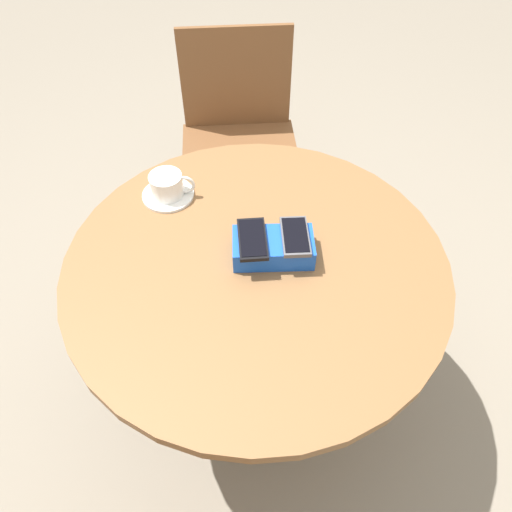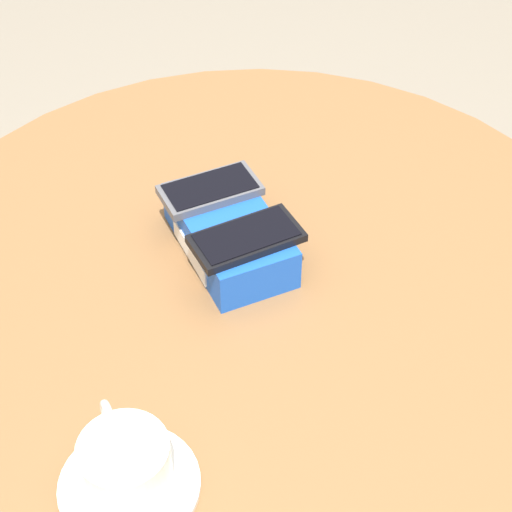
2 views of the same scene
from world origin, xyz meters
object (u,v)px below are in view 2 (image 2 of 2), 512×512
Objects in this scene: round_table at (256,322)px; saucer at (130,485)px; phone_box at (229,234)px; coffee_cup at (125,463)px; phone_black at (246,238)px; phone_gray at (210,190)px.

round_table is 6.68× the size of saucer.
coffee_cup reaches higher than phone_box.
saucer is at bearing -36.37° from phone_box.
saucer is (0.24, -0.22, -0.06)m from phone_black.
phone_box is 0.06m from phone_black.
phone_black is 0.33m from saucer.
phone_box is 1.55× the size of phone_gray.
round_table is 6.83× the size of phone_black.
phone_black is at bearing 5.79° from phone_gray.
phone_gray and phone_black have the same top height.
phone_box is 0.36m from coffee_cup.
coffee_cup reaches higher than round_table.
phone_black reaches higher than phone_box.
coffee_cup reaches higher than saucer.
phone_box is at bearing -153.48° from round_table.
phone_gray is at bearing -164.25° from round_table.
phone_black is 0.33m from coffee_cup.
round_table is 7.76× the size of coffee_cup.
phone_gray and coffee_cup have the same top height.
phone_gray is (-0.05, -0.01, 0.04)m from phone_box.
phone_black is (0.01, -0.02, 0.17)m from round_table.
phone_black is 0.98× the size of saucer.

